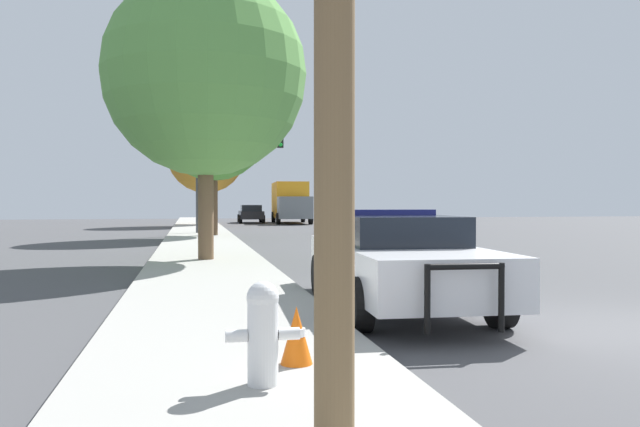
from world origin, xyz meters
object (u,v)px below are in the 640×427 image
box_truck (290,202)px  traffic_cone (297,335)px  fire_hydrant (263,330)px  car_background_distant (251,213)px  car_background_oncoming (350,221)px  tree_sidewalk_mid (214,125)px  police_car (396,258)px  tree_sidewalk_far (206,154)px  traffic_light (232,156)px  tree_sidewalk_near (205,75)px

box_truck → traffic_cone: box_truck is taller
box_truck → fire_hydrant: bearing=83.9°
car_background_distant → box_truck: box_truck is taller
fire_hydrant → car_background_oncoming: size_ratio=0.18×
tree_sidewalk_mid → police_car: bearing=-84.0°
car_background_oncoming → tree_sidewalk_mid: (-7.07, -2.55, 4.50)m
car_background_oncoming → box_truck: box_truck is taller
police_car → car_background_distant: (1.48, 39.54, -0.04)m
police_car → fire_hydrant: size_ratio=6.34×
traffic_cone → tree_sidewalk_far: bearing=89.9°
police_car → fire_hydrant: 4.77m
tree_sidewalk_mid → traffic_cone: bearing=-90.1°
traffic_light → car_background_distant: 18.06m
police_car → car_background_distant: 39.56m
traffic_light → tree_sidewalk_near: 14.56m
police_car → car_background_distant: police_car is taller
car_background_oncoming → tree_sidewalk_far: (-7.08, 11.71, 4.21)m
tree_sidewalk_mid → tree_sidewalk_near: tree_sidewalk_mid is taller
traffic_light → car_background_oncoming: (6.08, 0.27, -3.23)m
car_background_oncoming → tree_sidewalk_near: size_ratio=0.63×
police_car → traffic_cone: (-2.13, -3.45, -0.38)m
car_background_oncoming → car_background_distant: size_ratio=1.10×
car_background_oncoming → car_background_distant: car_background_distant is taller
fire_hydrant → traffic_cone: bearing=57.5°
box_truck → police_car: bearing=86.6°
fire_hydrant → box_truck: (6.94, 42.42, 1.08)m
traffic_light → fire_hydrant: bearing=-93.2°
car_background_distant → tree_sidewalk_mid: bearing=-98.4°
police_car → car_background_distant: bearing=-89.3°
box_truck → traffic_cone: bearing=84.3°
tree_sidewalk_near → traffic_cone: (0.58, -10.97, -4.57)m
police_car → tree_sidewalk_mid: (-2.07, 19.67, 4.38)m
tree_sidewalk_mid → tree_sidewalk_far: bearing=90.0°
tree_sidewalk_far → tree_sidewalk_near: bearing=-91.4°
police_car → traffic_cone: bearing=61.1°
box_truck → traffic_cone: (-6.56, -41.82, -1.26)m
box_truck → tree_sidewalk_near: size_ratio=1.05×
tree_sidewalk_near → car_background_distant: bearing=82.5°
car_background_oncoming → fire_hydrant: bearing=76.8°
police_car → traffic_light: traffic_light is taller
traffic_cone → car_background_distant: bearing=85.2°
police_car → tree_sidewalk_far: (-2.08, 33.93, 4.09)m
car_background_oncoming → box_truck: (-0.58, 16.15, 1.00)m
traffic_light → tree_sidewalk_mid: 2.79m
fire_hydrant → car_background_distant: (4.00, 43.59, 0.15)m
traffic_light → tree_sidewalk_near: size_ratio=0.70×
traffic_light → tree_sidewalk_far: bearing=94.8°
fire_hydrant → tree_sidewalk_mid: (0.44, 23.72, 4.57)m
car_background_distant → tree_sidewalk_near: 32.57m
tree_sidewalk_far → car_background_oncoming: bearing=-58.8°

